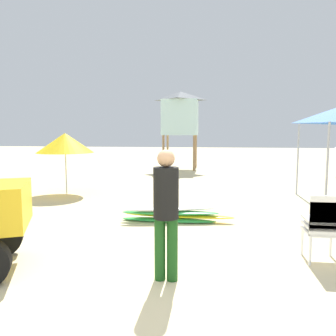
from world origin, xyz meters
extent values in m
plane|color=beige|center=(0.00, 0.00, 0.00)|extent=(80.00, 80.00, 0.00)
cylinder|color=black|center=(-2.62, 1.09, 0.30)|extent=(0.62, 0.41, 0.60)
cube|color=white|center=(2.19, 1.53, 0.44)|extent=(0.48, 0.48, 0.04)
cube|color=white|center=(2.19, 1.31, 0.64)|extent=(0.48, 0.04, 0.40)
cube|color=white|center=(2.19, 1.53, 0.53)|extent=(0.48, 0.48, 0.04)
cube|color=white|center=(2.19, 1.31, 0.73)|extent=(0.48, 0.04, 0.40)
cube|color=white|center=(2.19, 1.53, 0.62)|extent=(0.48, 0.48, 0.04)
cube|color=white|center=(2.19, 1.31, 0.82)|extent=(0.48, 0.04, 0.40)
cylinder|color=white|center=(2.40, 1.74, 0.21)|extent=(0.04, 0.04, 0.42)
cylinder|color=white|center=(1.98, 1.74, 0.21)|extent=(0.04, 0.04, 0.42)
cylinder|color=white|center=(1.98, 1.32, 0.21)|extent=(0.04, 0.04, 0.42)
ellipsoid|color=green|center=(-0.33, 3.32, 0.04)|extent=(2.02, 0.29, 0.08)
ellipsoid|color=yellow|center=(-0.13, 3.42, 0.12)|extent=(2.40, 0.39, 0.08)
ellipsoid|color=green|center=(-0.29, 3.33, 0.20)|extent=(2.08, 0.45, 0.08)
ellipsoid|color=white|center=(-0.31, 3.33, 0.28)|extent=(1.98, 0.69, 0.08)
cylinder|color=#194C19|center=(-0.07, 0.59, 0.41)|extent=(0.14, 0.14, 0.82)
cylinder|color=#194C19|center=(0.09, 0.59, 0.41)|extent=(0.14, 0.14, 0.82)
cylinder|color=black|center=(0.01, 0.59, 1.14)|extent=(0.32, 0.32, 0.65)
sphere|color=tan|center=(0.01, 0.59, 1.57)|extent=(0.22, 0.22, 0.22)
cylinder|color=#B2B2B7|center=(3.18, 4.40, 1.07)|extent=(0.05, 0.05, 2.15)
cylinder|color=#B2B2B7|center=(3.18, 6.99, 1.07)|extent=(0.05, 0.05, 2.15)
cylinder|color=olive|center=(-1.89, 12.91, 0.89)|extent=(0.12, 0.12, 1.79)
cylinder|color=olive|center=(-0.33, 12.91, 0.89)|extent=(0.12, 0.12, 1.79)
cylinder|color=olive|center=(-1.89, 14.47, 0.89)|extent=(0.12, 0.12, 1.79)
cylinder|color=olive|center=(-0.33, 14.47, 0.89)|extent=(0.12, 0.12, 1.79)
cube|color=silver|center=(-1.11, 13.69, 2.69)|extent=(1.80, 1.80, 1.80)
pyramid|color=#4C5156|center=(-1.11, 13.69, 3.81)|extent=(1.98, 1.98, 0.45)
cylinder|color=beige|center=(-3.92, 6.11, 0.95)|extent=(0.04, 0.04, 1.89)
cone|color=yellow|center=(-3.92, 6.11, 1.59)|extent=(1.73, 1.73, 0.61)
camera|label=1|loc=(0.58, -3.38, 1.88)|focal=34.71mm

